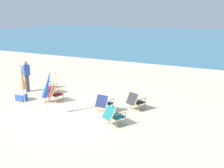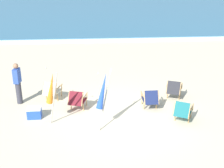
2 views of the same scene
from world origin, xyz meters
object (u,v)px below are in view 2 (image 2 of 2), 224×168
at_px(umbrella_furled_blue, 103,92).
at_px(cooler_box, 34,113).
at_px(beach_chair_back_right, 174,89).
at_px(beach_chair_front_left, 77,99).
at_px(beach_chair_mid_center, 52,90).
at_px(person_near_chairs, 18,83).
at_px(beach_chair_far_center, 150,98).
at_px(beach_chair_front_right, 183,110).
at_px(umbrella_furled_orange, 51,89).

distance_m(umbrella_furled_blue, cooler_box, 2.79).
distance_m(beach_chair_back_right, beach_chair_front_left, 3.86).
bearing_deg(beach_chair_back_right, beach_chair_mid_center, 177.29).
relative_size(beach_chair_front_left, person_near_chairs, 0.54).
bearing_deg(beach_chair_mid_center, beach_chair_front_left, -41.99).
height_order(beach_chair_far_center, beach_chair_back_right, beach_chair_back_right).
height_order(beach_chair_far_center, umbrella_furled_blue, umbrella_furled_blue).
xyz_separation_m(beach_chair_mid_center, beach_chair_back_right, (4.83, -0.23, 0.00)).
bearing_deg(beach_chair_back_right, beach_chair_far_center, -144.13).
bearing_deg(beach_chair_front_right, beach_chair_back_right, 84.94).
bearing_deg(beach_chair_far_center, beach_chair_front_right, -48.02).
bearing_deg(cooler_box, person_near_chairs, 121.60).
xyz_separation_m(beach_chair_front_left, beach_chair_front_right, (3.64, -1.13, -0.00)).
xyz_separation_m(beach_chair_far_center, umbrella_furled_blue, (-1.81, -1.32, 0.91)).
bearing_deg(umbrella_furled_orange, person_near_chairs, 129.81).
bearing_deg(beach_chair_back_right, beach_chair_front_right, -95.06).
bearing_deg(cooler_box, umbrella_furled_blue, -20.54).
relative_size(beach_chair_back_right, beach_chair_front_left, 1.03).
bearing_deg(umbrella_furled_blue, cooler_box, 159.46).
height_order(umbrella_furled_orange, person_near_chairs, umbrella_furled_orange).
relative_size(beach_chair_front_left, umbrella_furled_blue, 0.43).
relative_size(umbrella_furled_blue, person_near_chairs, 1.25).
xyz_separation_m(beach_chair_mid_center, person_near_chairs, (-1.22, -0.21, 0.42)).
relative_size(umbrella_furled_blue, cooler_box, 4.18).
bearing_deg(person_near_chairs, beach_chair_back_right, -0.13).
bearing_deg(beach_chair_back_right, umbrella_furled_orange, -158.71).
bearing_deg(person_near_chairs, umbrella_furled_blue, -34.02).
relative_size(beach_chair_front_left, umbrella_furled_orange, 0.43).
distance_m(beach_chair_front_left, person_near_chairs, 2.40).
bearing_deg(beach_chair_mid_center, beach_chair_far_center, -15.29).
relative_size(beach_chair_far_center, umbrella_furled_orange, 0.38).
distance_m(beach_chair_mid_center, beach_chair_front_left, 1.38).
xyz_separation_m(beach_chair_back_right, cooler_box, (-5.30, -1.21, -0.22)).
height_order(beach_chair_mid_center, cooler_box, beach_chair_mid_center).
distance_m(beach_chair_far_center, umbrella_furled_orange, 3.72).
bearing_deg(umbrella_furled_orange, beach_chair_front_right, -0.67).
height_order(beach_chair_front_right, cooler_box, beach_chair_front_right).
xyz_separation_m(umbrella_furled_orange, person_near_chairs, (-1.49, 1.79, -0.50)).
bearing_deg(umbrella_furled_blue, beach_chair_back_right, 35.99).
bearing_deg(beach_chair_front_right, beach_chair_far_center, 131.98).
height_order(beach_chair_mid_center, person_near_chairs, person_near_chairs).
xyz_separation_m(beach_chair_far_center, cooler_box, (-4.20, -0.42, -0.22)).
height_order(beach_chair_back_right, beach_chair_front_left, beach_chair_back_right).
xyz_separation_m(umbrella_furled_blue, cooler_box, (-2.39, 0.90, -1.13)).
bearing_deg(person_near_chairs, beach_chair_front_left, -17.53).
distance_m(beach_chair_far_center, beach_chair_back_right, 1.35).
xyz_separation_m(beach_chair_mid_center, beach_chair_front_right, (4.67, -2.06, -0.00)).
height_order(beach_chair_far_center, beach_chair_front_left, beach_chair_front_left).
relative_size(beach_chair_mid_center, beach_chair_far_center, 1.15).
relative_size(beach_chair_back_right, cooler_box, 1.85).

